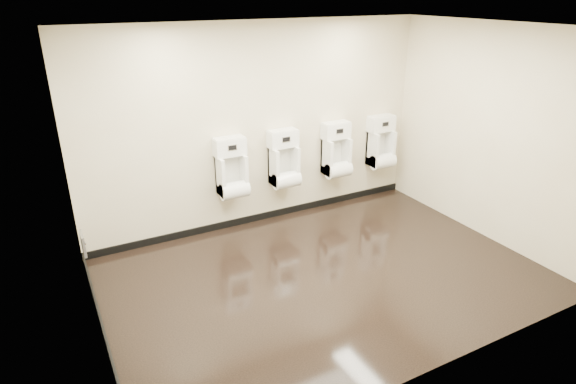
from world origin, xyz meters
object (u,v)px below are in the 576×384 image
at_px(urinal_0, 232,173).
at_px(urinal_2, 337,154).
at_px(access_panel, 83,244).
at_px(urinal_1, 284,163).
at_px(urinal_3, 381,146).

bearing_deg(urinal_0, urinal_2, 0.00).
bearing_deg(access_panel, urinal_1, 8.31).
xyz_separation_m(access_panel, urinal_2, (3.66, 0.41, 0.37)).
relative_size(urinal_1, urinal_3, 1.00).
xyz_separation_m(urinal_2, urinal_3, (0.84, 0.00, 0.00)).
xyz_separation_m(access_panel, urinal_1, (2.78, 0.41, 0.37)).
bearing_deg(urinal_3, urinal_0, 180.00).
height_order(urinal_1, urinal_3, same).
bearing_deg(urinal_1, access_panel, -171.69).
relative_size(urinal_1, urinal_2, 1.00).
distance_m(access_panel, urinal_0, 2.06).
height_order(urinal_0, urinal_1, same).
xyz_separation_m(access_panel, urinal_0, (1.98, 0.41, 0.37)).
height_order(urinal_2, urinal_3, same).
relative_size(access_panel, urinal_2, 0.31).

